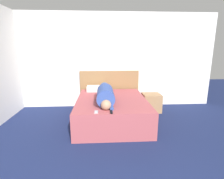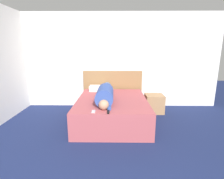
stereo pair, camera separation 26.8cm
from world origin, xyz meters
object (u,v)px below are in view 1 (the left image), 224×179
Objects in this scene: nightstand at (151,103)px; person_lying at (105,94)px; cell_phone at (96,112)px; bed at (112,110)px; pillow_near_headboard at (97,88)px; tv_remote at (111,112)px.

person_lying reaches higher than nightstand.
bed is at bearing 68.97° from cell_phone.
nightstand is 0.88× the size of pillow_near_headboard.
tv_remote reaches higher than nightstand.
person_lying is at bearing 76.30° from cell_phone.
person_lying is 3.25× the size of pillow_near_headboard.
person_lying is 0.78m from tv_remote.
cell_phone is at bearing -111.03° from bed.
pillow_near_headboard is (-1.44, 0.19, 0.36)m from nightstand.
bed is 3.61× the size of pillow_near_headboard.
pillow_near_headboard is at bearing 172.68° from nightstand.
pillow_near_headboard is (-0.20, 0.88, -0.08)m from person_lying.
nightstand is 1.49m from person_lying.
cell_phone reaches higher than bed.
cell_phone is at bearing 173.28° from tv_remote.
person_lying reaches higher than pillow_near_headboard.
cell_phone is at bearing -103.70° from person_lying.
cell_phone is (-0.32, -0.84, 0.27)m from bed.
person_lying is 0.91m from pillow_near_headboard.
nightstand is 1.88m from tv_remote.
pillow_near_headboard is at bearing 99.99° from tv_remote.
person_lying is (-0.14, -0.11, 0.42)m from bed.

